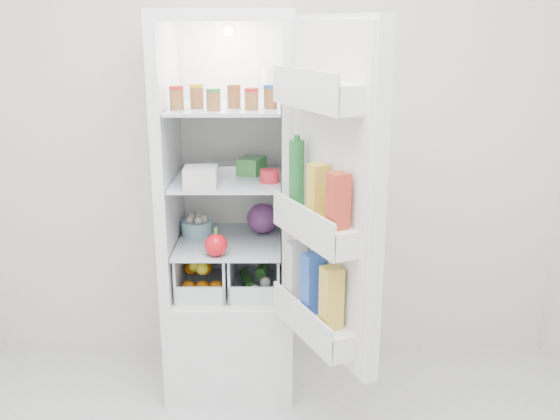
{
  "coord_description": "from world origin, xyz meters",
  "views": [
    {
      "loc": [
        0.04,
        -1.64,
        1.74
      ],
      "look_at": [
        0.04,
        0.95,
        0.97
      ],
      "focal_mm": 40.0,
      "sensor_mm": 36.0,
      "label": 1
    }
  ],
  "objects_px": {
    "mushroom_bowl": "(197,228)",
    "fridge_door": "(328,202)",
    "refrigerator": "(231,251)",
    "red_cabbage": "(262,219)"
  },
  "relations": [
    {
      "from": "mushroom_bowl",
      "to": "fridge_door",
      "type": "relative_size",
      "value": 0.12
    },
    {
      "from": "refrigerator",
      "to": "red_cabbage",
      "type": "relative_size",
      "value": 12.0
    },
    {
      "from": "fridge_door",
      "to": "red_cabbage",
      "type": "bearing_deg",
      "value": -1.91
    },
    {
      "from": "red_cabbage",
      "to": "fridge_door",
      "type": "bearing_deg",
      "value": -67.49
    },
    {
      "from": "refrigerator",
      "to": "mushroom_bowl",
      "type": "bearing_deg",
      "value": 173.35
    },
    {
      "from": "red_cabbage",
      "to": "mushroom_bowl",
      "type": "height_order",
      "value": "red_cabbage"
    },
    {
      "from": "red_cabbage",
      "to": "fridge_door",
      "type": "distance_m",
      "value": 0.75
    },
    {
      "from": "refrigerator",
      "to": "mushroom_bowl",
      "type": "distance_m",
      "value": 0.2
    },
    {
      "from": "refrigerator",
      "to": "red_cabbage",
      "type": "bearing_deg",
      "value": 14.6
    },
    {
      "from": "refrigerator",
      "to": "red_cabbage",
      "type": "distance_m",
      "value": 0.22
    }
  ]
}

